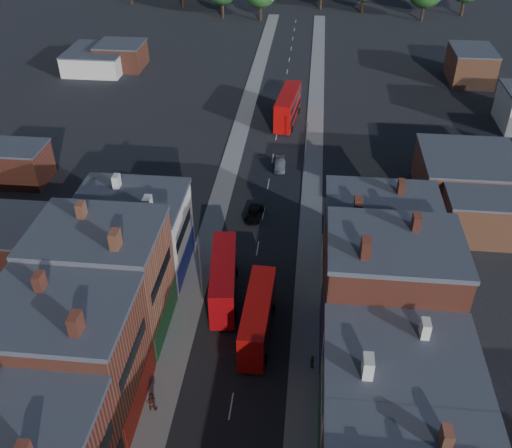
% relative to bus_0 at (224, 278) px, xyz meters
% --- Properties ---
extents(pavement_west, '(3.00, 200.00, 0.12)m').
position_rel_bus_0_xyz_m(pavement_west, '(-3.67, 19.33, -2.61)').
color(pavement_west, gray).
rests_on(pavement_west, ground).
extents(pavement_east, '(3.00, 200.00, 0.12)m').
position_rel_bus_0_xyz_m(pavement_east, '(9.33, 19.33, -2.61)').
color(pavement_east, gray).
rests_on(pavement_east, ground).
extents(lamp_post_2, '(0.25, 0.70, 8.12)m').
position_rel_bus_0_xyz_m(lamp_post_2, '(-2.37, -0.67, 2.04)').
color(lamp_post_2, slate).
rests_on(lamp_post_2, ground).
extents(lamp_post_3, '(0.25, 0.70, 8.12)m').
position_rel_bus_0_xyz_m(lamp_post_3, '(8.03, 29.33, 2.04)').
color(lamp_post_3, slate).
rests_on(lamp_post_3, ground).
extents(bus_0, '(3.88, 11.67, 4.94)m').
position_rel_bus_0_xyz_m(bus_0, '(0.00, 0.00, 0.00)').
color(bus_0, '#B50A0F').
rests_on(bus_0, ground).
extents(bus_1, '(3.05, 11.16, 4.79)m').
position_rel_bus_0_xyz_m(bus_1, '(4.33, -5.51, -0.08)').
color(bus_1, '#BD0D0A').
rests_on(bus_1, ground).
extents(bus_2, '(4.17, 12.83, 5.44)m').
position_rel_bus_0_xyz_m(bus_2, '(4.33, 47.53, 0.27)').
color(bus_2, '#AE0907').
rests_on(bus_2, ground).
extents(car_2, '(2.56, 4.72, 1.26)m').
position_rel_bus_0_xyz_m(car_2, '(1.63, 16.19, -2.04)').
color(car_2, black).
rests_on(car_2, ground).
extents(car_3, '(1.88, 4.25, 1.21)m').
position_rel_bus_0_xyz_m(car_3, '(4.18, 30.16, -2.06)').
color(car_3, '#BEBEBE').
rests_on(car_3, ground).
extents(ped_1, '(0.98, 0.57, 1.98)m').
position_rel_bus_0_xyz_m(ped_1, '(-4.24, -15.73, -1.56)').
color(ped_1, '#44231B').
rests_on(ped_1, pavement_west).
extents(ped_3, '(0.63, 0.99, 1.57)m').
position_rel_bus_0_xyz_m(ped_3, '(10.06, -9.39, -1.76)').
color(ped_3, '#58534B').
rests_on(ped_3, pavement_east).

